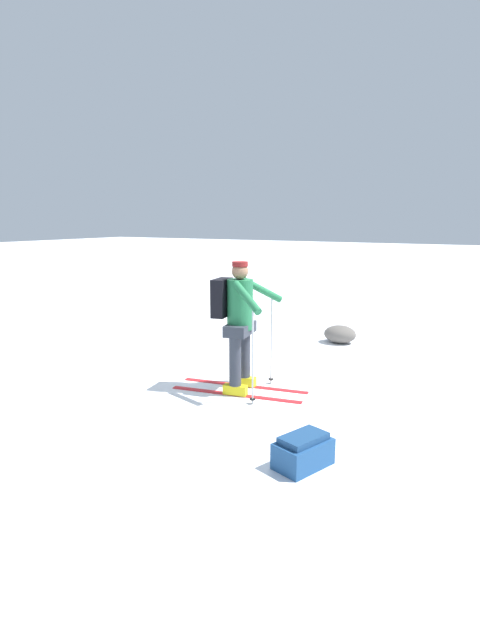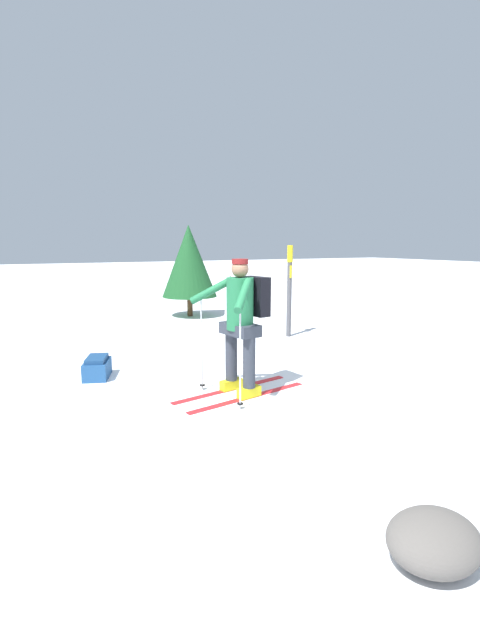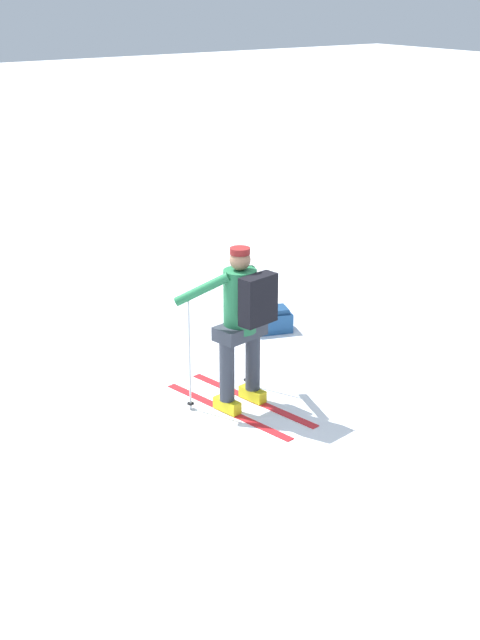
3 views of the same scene
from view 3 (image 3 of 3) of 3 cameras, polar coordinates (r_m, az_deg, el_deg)
The scene contains 3 objects.
ground_plane at distance 8.87m, azimuth -4.34°, elevation -6.19°, with size 80.00×80.00×0.00m, color white.
skier at distance 8.66m, azimuth 0.13°, elevation 0.12°, with size 1.77×1.03×1.66m.
dropped_backpack at distance 10.90m, azimuth 1.90°, elevation -0.01°, with size 0.47×0.59×0.30m.
Camera 3 is at (-6.85, 3.94, 4.03)m, focal length 50.00 mm.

